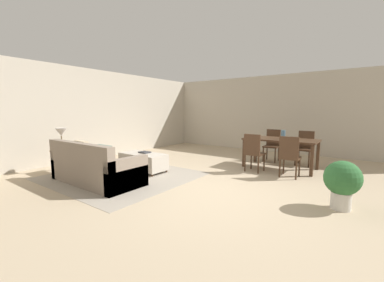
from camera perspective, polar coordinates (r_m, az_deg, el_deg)
The scene contains 16 objects.
ground_plane at distance 4.63m, azimuth 4.03°, elevation -11.38°, with size 10.80×10.80×0.00m, color tan.
wall_back at distance 9.03m, azimuth 21.34°, elevation 5.94°, with size 9.00×0.12×2.70m, color #BCB2A0.
wall_left at distance 8.02m, azimuth -22.23°, elevation 5.80°, with size 0.12×11.00×2.70m, color #BCB2A0.
area_rug at distance 5.76m, azimuth -16.00°, elevation -7.86°, with size 3.00×2.80×0.01m, color gray.
couch at distance 5.37m, azimuth -21.83°, elevation -6.03°, with size 2.05×0.91×0.86m.
ottoman_table at distance 6.04m, azimuth -11.39°, elevation -4.63°, with size 1.18×0.57×0.44m.
side_table at distance 6.49m, azimuth -28.14°, elevation -2.91°, with size 0.40×0.40×0.54m.
table_lamp at distance 6.42m, azimuth -28.41°, elevation 1.68°, with size 0.26×0.26×0.53m.
dining_table at distance 6.55m, azimuth 20.11°, elevation -0.28°, with size 1.74×0.89×0.76m.
dining_chair_near_left at distance 5.98m, azimuth 14.26°, elevation -2.20°, with size 0.42×0.42×0.92m.
dining_chair_near_right at distance 5.70m, azimuth 21.94°, elevation -2.95°, with size 0.41×0.41×0.92m.
dining_chair_far_left at distance 7.46m, azimuth 18.34°, elevation -0.50°, with size 0.41×0.41×0.92m.
dining_chair_far_right at distance 7.23m, azimuth 25.04°, elevation -1.05°, with size 0.41×0.41×0.92m.
vase_centerpiece at distance 6.50m, azimuth 20.63°, elevation 1.43°, with size 0.10×0.10×0.22m, color slate.
book_on_ottoman at distance 6.07m, azimuth -11.08°, elevation -2.60°, with size 0.26×0.20×0.03m, color #333338.
potted_plant at distance 4.27m, azimuth 31.86°, elevation -7.98°, with size 0.52×0.52×0.74m.
Camera 1 is at (2.32, -3.72, 1.48)m, focal length 22.68 mm.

